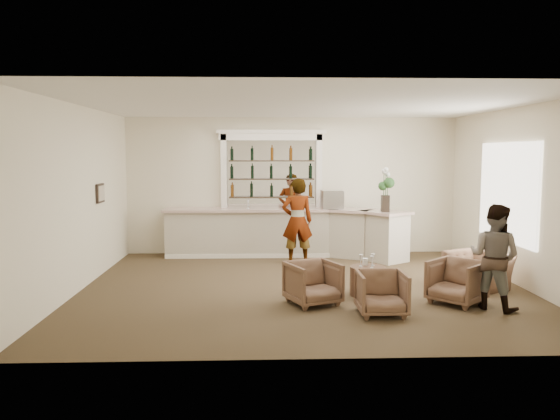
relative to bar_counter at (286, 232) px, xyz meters
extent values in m
plane|color=brown|center=(0.16, -3.00, -0.57)|extent=(8.00, 8.00, 0.00)
cube|color=#F2E6C8|center=(0.16, 0.50, 1.08)|extent=(8.00, 0.04, 3.30)
cube|color=#F2E6C8|center=(-3.84, -3.00, 1.08)|extent=(0.04, 7.00, 3.30)
cube|color=#F2E6C8|center=(4.16, -3.00, 1.08)|extent=(0.04, 7.00, 3.30)
cube|color=white|center=(0.16, -3.00, 2.73)|extent=(8.00, 7.00, 0.04)
cube|color=white|center=(4.13, -2.50, 1.13)|extent=(0.05, 2.40, 1.90)
cube|color=black|center=(-3.81, -1.80, 1.08)|extent=(0.04, 0.46, 0.38)
cube|color=#BEAF97|center=(-3.78, -1.80, 1.08)|extent=(0.01, 0.38, 0.30)
cube|color=beige|center=(-0.84, 0.15, -0.03)|extent=(4.00, 0.70, 1.08)
cube|color=beige|center=(-0.84, 0.13, 0.54)|extent=(4.10, 0.82, 0.06)
cube|color=beige|center=(1.51, -0.08, -0.03)|extent=(1.12, 1.04, 1.08)
cube|color=beige|center=(1.51, -0.10, 0.54)|extent=(1.27, 1.19, 0.06)
cube|color=beige|center=(2.21, -0.60, -0.03)|extent=(1.08, 1.14, 1.08)
cube|color=beige|center=(2.21, -0.62, 0.54)|extent=(1.24, 1.29, 0.06)
cube|color=white|center=(-0.84, -0.18, -0.52)|extent=(4.00, 0.06, 0.10)
cube|color=white|center=(-0.34, 0.48, 1.38)|extent=(2.15, 0.02, 1.65)
cube|color=white|center=(-1.49, 0.42, 0.88)|extent=(0.14, 0.16, 2.90)
cube|color=white|center=(0.81, 0.42, 0.88)|extent=(0.14, 0.16, 2.90)
cube|color=white|center=(-0.34, 0.42, 2.27)|extent=(2.52, 0.16, 0.18)
cube|color=white|center=(-0.34, 0.42, 2.39)|extent=(2.64, 0.20, 0.08)
cube|color=#2F2417|center=(-0.34, 0.37, 0.81)|extent=(2.05, 0.20, 0.03)
cube|color=#2F2417|center=(-0.34, 0.37, 1.25)|extent=(2.05, 0.20, 0.03)
cube|color=#2F2417|center=(-0.34, 0.37, 1.69)|extent=(2.05, 0.20, 0.03)
cylinder|color=#4B2E20|center=(1.24, -3.59, -0.32)|extent=(0.62, 0.62, 0.50)
imported|color=gray|center=(0.21, -0.78, 0.37)|extent=(0.73, 0.51, 1.90)
imported|color=gray|center=(3.05, -4.48, 0.26)|extent=(1.01, 1.02, 1.66)
imported|color=brown|center=(0.24, -4.13, -0.22)|extent=(1.00, 1.01, 0.70)
imported|color=brown|center=(1.22, -4.75, -0.24)|extent=(0.72, 0.74, 0.67)
imported|color=brown|center=(2.58, -4.17, -0.21)|extent=(1.11, 1.10, 0.72)
imported|color=brown|center=(3.35, -3.14, -0.25)|extent=(1.22, 1.28, 0.64)
cube|color=silver|center=(1.08, -0.02, 0.78)|extent=(0.52, 0.45, 0.43)
cube|color=black|center=(2.18, -0.73, 0.75)|extent=(0.17, 0.17, 0.37)
cube|color=white|center=(1.22, -3.45, -0.01)|extent=(0.08, 0.08, 0.12)
camera|label=1|loc=(-0.62, -12.77, 1.88)|focal=35.00mm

